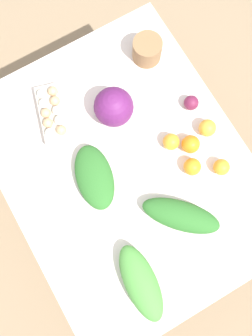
{
  "coord_description": "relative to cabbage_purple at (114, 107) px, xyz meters",
  "views": [
    {
      "loc": [
        0.31,
        -0.18,
        2.39
      ],
      "look_at": [
        0.0,
        0.0,
        0.78
      ],
      "focal_mm": 40.0,
      "sensor_mm": 36.0,
      "label": 1
    }
  ],
  "objects": [
    {
      "name": "greens_bunch_chard",
      "position": [
        0.7,
        -0.27,
        -0.04
      ],
      "size": [
        0.33,
        0.16,
        0.1
      ],
      "primitive_type": "ellipsoid",
      "rotation": [
        0.0,
        0.0,
        3.04
      ],
      "color": "#4C933D",
      "rests_on": "dining_table"
    },
    {
      "name": "greens_bunch_scallion",
      "position": [
        0.55,
        0.01,
        -0.04
      ],
      "size": [
        0.33,
        0.32,
        0.09
      ],
      "primitive_type": "ellipsoid",
      "rotation": [
        0.0,
        0.0,
        3.9
      ],
      "color": "#2D6B28",
      "rests_on": "dining_table"
    },
    {
      "name": "orange_4",
      "position": [
        0.46,
        0.28,
        -0.05
      ],
      "size": [
        0.07,
        0.07,
        0.07
      ],
      "primitive_type": "sphere",
      "color": "orange",
      "rests_on": "dining_table"
    },
    {
      "name": "orange_1",
      "position": [
        0.25,
        0.15,
        -0.05
      ],
      "size": [
        0.07,
        0.07,
        0.07
      ],
      "primitive_type": "sphere",
      "color": "orange",
      "rests_on": "dining_table"
    },
    {
      "name": "orange_2",
      "position": [
        0.3,
        0.22,
        -0.05
      ],
      "size": [
        0.08,
        0.08,
        0.08
      ],
      "primitive_type": "sphere",
      "color": "orange",
      "rests_on": "dining_table"
    },
    {
      "name": "orange_0",
      "position": [
        0.39,
        0.17,
        -0.05
      ],
      "size": [
        0.08,
        0.08,
        0.08
      ],
      "primitive_type": "sphere",
      "color": "orange",
      "rests_on": "dining_table"
    },
    {
      "name": "egg_carton",
      "position": [
        -0.12,
        -0.25,
        -0.05
      ],
      "size": [
        0.3,
        0.18,
        0.09
      ],
      "rotation": [
        0.0,
        0.0,
        2.86
      ],
      "color": "beige",
      "rests_on": "dining_table"
    },
    {
      "name": "paper_bag",
      "position": [
        -0.18,
        0.28,
        -0.03
      ],
      "size": [
        0.14,
        0.14,
        0.11
      ],
      "primitive_type": "cylinder",
      "color": "olive",
      "rests_on": "dining_table"
    },
    {
      "name": "greens_bunch_dandelion",
      "position": [
        0.22,
        -0.22,
        -0.05
      ],
      "size": [
        0.32,
        0.22,
        0.08
      ],
      "primitive_type": "ellipsoid",
      "rotation": [
        0.0,
        0.0,
        6.05
      ],
      "color": "#2D6B28",
      "rests_on": "dining_table"
    },
    {
      "name": "dining_table",
      "position": [
        0.25,
        -0.08,
        -0.18
      ],
      "size": [
        1.34,
        1.05,
        0.76
      ],
      "color": "silver",
      "rests_on": "ground_plane"
    },
    {
      "name": "beet_root",
      "position": [
        0.14,
        0.32,
        -0.05
      ],
      "size": [
        0.07,
        0.07,
        0.07
      ],
      "primitive_type": "sphere",
      "color": "maroon",
      "rests_on": "dining_table"
    },
    {
      "name": "orange_3",
      "position": [
        0.28,
        0.32,
        -0.05
      ],
      "size": [
        0.08,
        0.08,
        0.08
      ],
      "primitive_type": "sphere",
      "color": "#F9A833",
      "rests_on": "dining_table"
    },
    {
      "name": "ground_plane",
      "position": [
        0.25,
        -0.08,
        -0.85
      ],
      "size": [
        8.0,
        8.0,
        0.0
      ],
      "primitive_type": "plane",
      "color": "#937A5B"
    },
    {
      "name": "cabbage_purple",
      "position": [
        0.0,
        0.0,
        0.0
      ],
      "size": [
        0.18,
        0.18,
        0.18
      ],
      "primitive_type": "sphere",
      "color": "#601E5B",
      "rests_on": "dining_table"
    }
  ]
}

